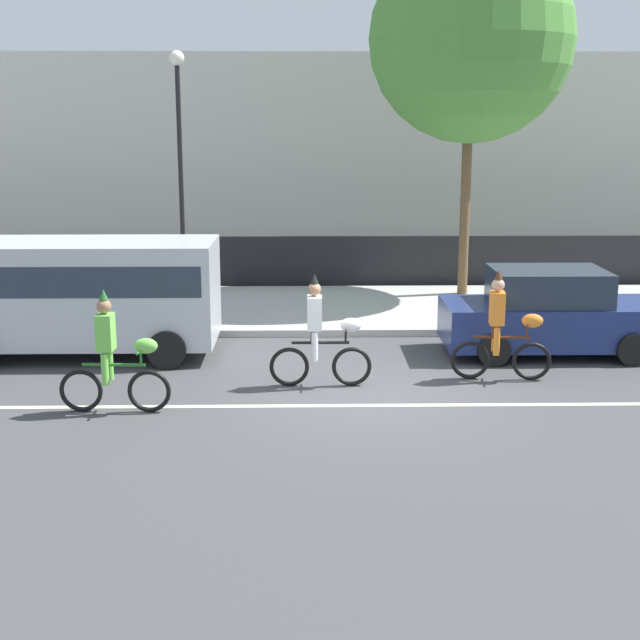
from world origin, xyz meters
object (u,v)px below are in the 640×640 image
parked_car_navy (550,314)px  street_lamp_post (179,136)px  parade_cyclist_zebra (321,337)px  parked_van_silver (86,289)px  parade_cyclist_lime (114,359)px  parade_cyclist_orange (503,332)px

parked_car_navy → street_lamp_post: 10.20m
parade_cyclist_zebra → parked_van_silver: parked_van_silver is taller
parade_cyclist_lime → parked_car_navy: 8.28m
parade_cyclist_zebra → parade_cyclist_orange: size_ratio=1.00×
parade_cyclist_zebra → street_lamp_post: bearing=112.9°
parade_cyclist_zebra → parked_car_navy: (4.40, 2.03, -0.06)m
parked_car_navy → street_lamp_post: bearing=143.0°
parade_cyclist_zebra → parade_cyclist_orange: 3.13m
parade_cyclist_zebra → parked_van_silver: bearing=154.2°
parked_van_silver → parked_car_navy: parked_van_silver is taller
parade_cyclist_zebra → parked_car_navy: parade_cyclist_zebra is taller
parade_cyclist_lime → parked_van_silver: (-1.21, 3.43, 0.44)m
parade_cyclist_orange → street_lamp_post: bearing=130.5°
parade_cyclist_zebra → street_lamp_post: (-3.32, 7.86, 3.15)m
parade_cyclist_zebra → street_lamp_post: street_lamp_post is taller
parade_cyclist_lime → parked_van_silver: size_ratio=0.38×
parade_cyclist_zebra → street_lamp_post: size_ratio=0.33×
parade_cyclist_orange → street_lamp_post: street_lamp_post is taller
street_lamp_post → parade_cyclist_zebra: bearing=-67.1°
parade_cyclist_orange → parked_van_silver: 7.72m
parked_car_navy → parade_cyclist_orange: bearing=-127.0°
parked_van_silver → parade_cyclist_orange: bearing=-13.5°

